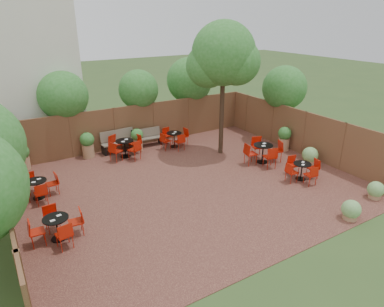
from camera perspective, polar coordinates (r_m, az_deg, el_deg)
ground at (r=13.06m, az=-0.49°, el=-5.15°), size 80.00×80.00×0.00m
courtyard_paving at (r=13.05m, az=-0.49°, el=-5.11°), size 12.00×10.00×0.02m
fence_back at (r=16.87m, az=-9.26°, el=4.57°), size 12.00×0.08×2.00m
fence_left at (r=11.15m, az=-28.28°, el=-7.21°), size 0.08×10.00×2.00m
fence_right at (r=16.34m, az=17.91°, el=3.21°), size 0.08×10.00×2.00m
neighbour_building at (r=18.17m, az=-27.33°, el=13.42°), size 5.00×4.00×8.00m
overhang_foliage at (r=13.12m, az=-14.86°, el=6.91°), size 15.62×10.76×2.64m
courtyard_tree at (r=15.00m, az=5.21°, el=15.41°), size 2.82×2.72×5.77m
park_bench_left at (r=16.35m, az=-12.04°, el=2.09°), size 1.65×0.63×1.00m
park_bench_right at (r=16.86m, az=-7.30°, el=2.72°), size 1.39×0.52×0.84m
bistro_tables at (r=13.85m, az=-3.27°, el=-1.51°), size 10.33×7.19×0.93m
planters at (r=15.58m, az=-8.50°, el=1.64°), size 11.32×4.50×1.14m
low_shrubs at (r=13.89m, az=22.61°, el=-3.66°), size 2.97×4.29×0.73m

